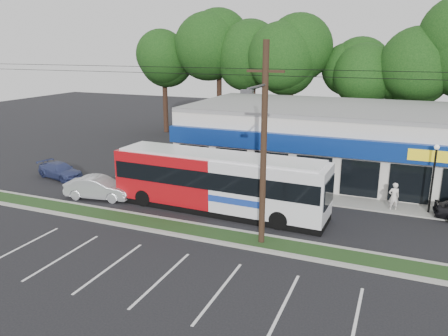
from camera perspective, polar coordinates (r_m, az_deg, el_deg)
ground at (r=22.80m, az=-3.19°, el=-9.58°), size 120.00×120.00×0.00m
grass_strip at (r=23.59m, az=-2.14°, el=-8.51°), size 40.00×1.60×0.12m
curb_south at (r=22.89m, az=-3.03°, el=-9.28°), size 40.00×0.25×0.14m
curb_north at (r=24.30m, az=-1.29°, el=-7.73°), size 40.00×0.25×0.14m
sidewalk at (r=29.47m, az=13.40°, el=-3.96°), size 32.00×2.20×0.10m
strip_mall at (r=35.36m, az=16.34°, el=3.45°), size 25.00×12.55×5.30m
utility_pole at (r=20.89m, az=4.73°, el=3.73°), size 50.00×2.77×10.00m
lamp_post at (r=28.30m, az=25.71°, el=-0.35°), size 0.30×0.30×4.25m
tree_line at (r=44.86m, az=16.51°, el=13.31°), size 46.76×6.76×11.83m
metrobus at (r=26.28m, az=-0.73°, el=-1.69°), size 13.33×3.25×3.56m
car_silver at (r=29.87m, az=-16.00°, el=-2.50°), size 4.64×2.25×1.47m
car_blue at (r=35.48m, az=-20.61°, el=-0.32°), size 4.33×2.51×1.18m
pedestrian_a at (r=28.44m, az=21.29°, el=-3.53°), size 0.76×0.63×1.80m
pedestrian_b at (r=26.53m, az=11.09°, el=-4.36°), size 0.84×0.70×1.54m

